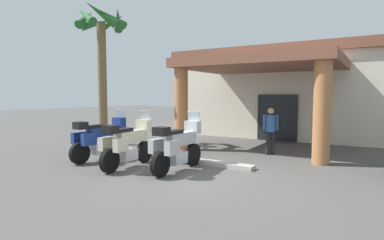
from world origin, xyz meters
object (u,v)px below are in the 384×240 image
(motorcycle_cream, at_px, (128,143))
(pedestrian, at_px, (271,128))
(motorcycle_blue, at_px, (100,138))
(palm_tree_roadside, at_px, (102,42))
(motel_building, at_px, (293,92))
(motorcycle_silver, at_px, (177,146))

(motorcycle_cream, bearing_deg, pedestrian, -39.03)
(motorcycle_blue, xyz_separation_m, motorcycle_cream, (1.47, -0.29, 0.00))
(pedestrian, relative_size, palm_tree_roadside, 0.28)
(motel_building, height_order, motorcycle_silver, motel_building)
(pedestrian, bearing_deg, palm_tree_roadside, -109.87)
(motorcycle_cream, xyz_separation_m, palm_tree_roadside, (-3.86, 2.59, 3.58))
(pedestrian, bearing_deg, motel_building, 155.54)
(pedestrian, distance_m, palm_tree_roadside, 7.63)
(motorcycle_silver, height_order, pedestrian, pedestrian)
(palm_tree_roadside, bearing_deg, motorcycle_cream, -33.90)
(motel_building, relative_size, motorcycle_silver, 5.25)
(motorcycle_silver, xyz_separation_m, palm_tree_roadside, (-5.33, 2.21, 3.58))
(motorcycle_cream, distance_m, palm_tree_roadside, 5.87)
(motorcycle_blue, height_order, motorcycle_cream, same)
(pedestrian, bearing_deg, motorcycle_silver, -52.73)
(palm_tree_roadside, bearing_deg, motorcycle_silver, -22.49)
(motorcycle_silver, bearing_deg, motel_building, -2.39)
(motorcycle_blue, height_order, palm_tree_roadside, palm_tree_roadside)
(palm_tree_roadside, bearing_deg, motorcycle_blue, -44.01)
(motorcycle_blue, distance_m, motorcycle_silver, 2.94)
(motel_building, bearing_deg, motorcycle_silver, -94.14)
(motel_building, xyz_separation_m, motorcycle_cream, (-1.93, -10.49, -1.54))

